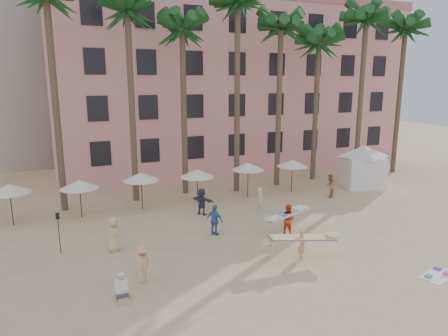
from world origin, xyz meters
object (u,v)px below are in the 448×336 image
at_px(carrier_yellow, 302,241).
at_px(pink_hotel, 227,88).
at_px(cabana, 363,163).
at_px(carrier_white, 288,218).

bearing_deg(carrier_yellow, pink_hotel, 75.83).
bearing_deg(pink_hotel, cabana, -66.20).
bearing_deg(carrier_yellow, carrier_white, 71.01).
height_order(cabana, carrier_white, cabana).
xyz_separation_m(pink_hotel, cabana, (6.29, -14.27, -5.93)).
xyz_separation_m(cabana, carrier_yellow, (-12.44, -10.06, -1.13)).
bearing_deg(pink_hotel, carrier_yellow, -104.17).
distance_m(cabana, carrier_yellow, 16.04).
height_order(cabana, carrier_yellow, cabana).
distance_m(pink_hotel, cabana, 16.69).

